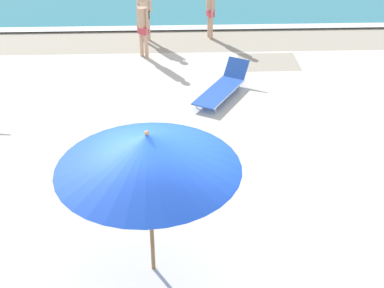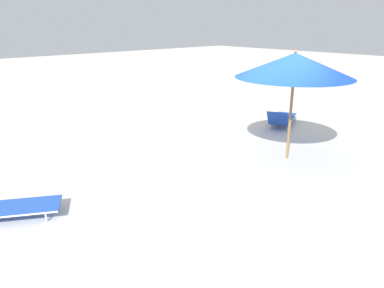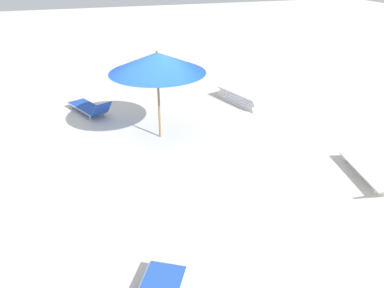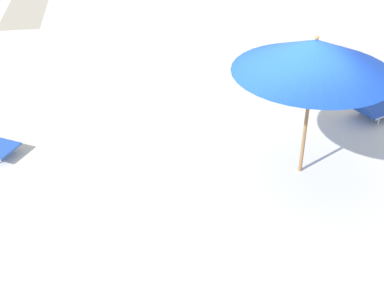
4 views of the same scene
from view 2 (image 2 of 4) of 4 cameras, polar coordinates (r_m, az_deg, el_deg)
ground_plane at (r=8.73m, az=9.93°, el=-3.04°), size 60.00×60.00×0.16m
beach_umbrella at (r=8.54m, az=15.37°, el=11.44°), size 2.57×2.57×2.47m
sun_lounger_under_umbrella at (r=11.74m, az=13.54°, el=3.80°), size 1.37×2.03×0.62m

